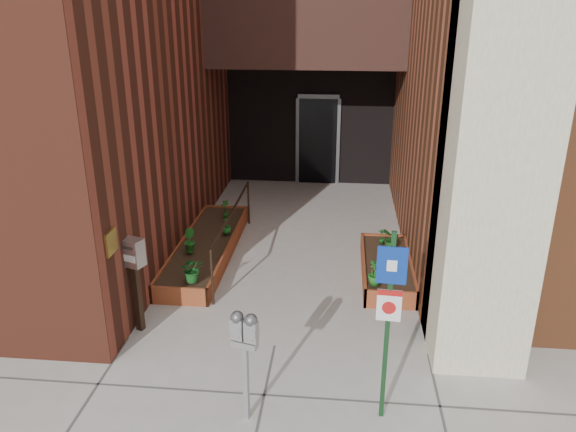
# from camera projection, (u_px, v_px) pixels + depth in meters

# --- Properties ---
(ground) EXTENTS (80.00, 80.00, 0.00)m
(ground) POSITION_uv_depth(u_px,v_px,m) (275.00, 346.00, 7.43)
(ground) COLOR #9E9991
(ground) RESTS_ON ground
(planter_left) EXTENTS (0.90, 3.60, 0.30)m
(planter_left) POSITION_uv_depth(u_px,v_px,m) (207.00, 248.00, 10.03)
(planter_left) COLOR brown
(planter_left) RESTS_ON ground
(planter_right) EXTENTS (0.80, 2.20, 0.30)m
(planter_right) POSITION_uv_depth(u_px,v_px,m) (386.00, 269.00, 9.28)
(planter_right) COLOR brown
(planter_right) RESTS_ON ground
(handrail) EXTENTS (0.04, 3.34, 0.90)m
(handrail) POSITION_uv_depth(u_px,v_px,m) (232.00, 219.00, 9.72)
(handrail) COLOR black
(handrail) RESTS_ON ground
(parking_meter) EXTENTS (0.31, 0.18, 1.32)m
(parking_meter) POSITION_uv_depth(u_px,v_px,m) (245.00, 338.00, 5.78)
(parking_meter) COLOR #979799
(parking_meter) RESTS_ON ground
(sign_post) EXTENTS (0.30, 0.08, 2.19)m
(sign_post) POSITION_uv_depth(u_px,v_px,m) (389.00, 309.00, 5.69)
(sign_post) COLOR #13361A
(sign_post) RESTS_ON ground
(payment_dropbox) EXTENTS (0.32, 0.28, 1.36)m
(payment_dropbox) POSITION_uv_depth(u_px,v_px,m) (134.00, 266.00, 7.46)
(payment_dropbox) COLOR black
(payment_dropbox) RESTS_ON ground
(shrub_left_a) EXTENTS (0.47, 0.47, 0.40)m
(shrub_left_a) POSITION_uv_depth(u_px,v_px,m) (193.00, 269.00, 8.43)
(shrub_left_a) COLOR #16501B
(shrub_left_a) RESTS_ON planter_left
(shrub_left_b) EXTENTS (0.31, 0.31, 0.41)m
(shrub_left_b) POSITION_uv_depth(u_px,v_px,m) (189.00, 241.00, 9.43)
(shrub_left_b) COLOR #1C611B
(shrub_left_b) RESTS_ON planter_left
(shrub_left_c) EXTENTS (0.25, 0.25, 0.32)m
(shrub_left_c) POSITION_uv_depth(u_px,v_px,m) (226.00, 225.00, 10.19)
(shrub_left_c) COLOR #1B5F1B
(shrub_left_c) RESTS_ON planter_left
(shrub_left_d) EXTENTS (0.28, 0.28, 0.38)m
(shrub_left_d) POSITION_uv_depth(u_px,v_px,m) (225.00, 209.00, 10.89)
(shrub_left_d) COLOR #1E5017
(shrub_left_d) RESTS_ON planter_left
(shrub_right_a) EXTENTS (0.29, 0.29, 0.38)m
(shrub_right_a) POSITION_uv_depth(u_px,v_px,m) (375.00, 273.00, 8.33)
(shrub_right_a) COLOR #1C5C1A
(shrub_right_a) RESTS_ON planter_right
(shrub_right_b) EXTENTS (0.19, 0.19, 0.30)m
(shrub_right_b) POSITION_uv_depth(u_px,v_px,m) (382.00, 236.00, 9.75)
(shrub_right_b) COLOR #175319
(shrub_right_b) RESTS_ON planter_right
(shrub_right_c) EXTENTS (0.33, 0.33, 0.36)m
(shrub_right_c) POSITION_uv_depth(u_px,v_px,m) (391.00, 239.00, 9.54)
(shrub_right_c) COLOR #175218
(shrub_right_c) RESTS_ON planter_right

